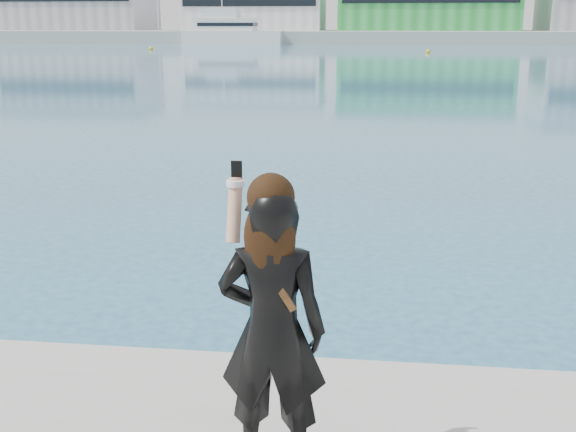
{
  "coord_description": "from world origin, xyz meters",
  "views": [
    {
      "loc": [
        0.3,
        -4.05,
        3.28
      ],
      "look_at": [
        -0.25,
        0.29,
        2.11
      ],
      "focal_mm": 45.0,
      "sensor_mm": 36.0,
      "label": 1
    }
  ],
  "objects_px": {
    "motor_yacht": "(230,31)",
    "buoy_far": "(151,50)",
    "woman": "(272,323)",
    "buoy_near": "(428,53)"
  },
  "relations": [
    {
      "from": "motor_yacht",
      "to": "buoy_far",
      "type": "relative_size",
      "value": 31.64
    },
    {
      "from": "buoy_far",
      "to": "woman",
      "type": "relative_size",
      "value": 0.29
    },
    {
      "from": "buoy_far",
      "to": "woman",
      "type": "height_order",
      "value": "woman"
    },
    {
      "from": "buoy_far",
      "to": "buoy_near",
      "type": "bearing_deg",
      "value": -10.13
    },
    {
      "from": "buoy_near",
      "to": "woman",
      "type": "distance_m",
      "value": 80.81
    },
    {
      "from": "buoy_far",
      "to": "woman",
      "type": "distance_m",
      "value": 91.14
    },
    {
      "from": "motor_yacht",
      "to": "buoy_far",
      "type": "height_order",
      "value": "motor_yacht"
    },
    {
      "from": "buoy_near",
      "to": "buoy_far",
      "type": "bearing_deg",
      "value": 169.87
    },
    {
      "from": "buoy_near",
      "to": "woman",
      "type": "bearing_deg",
      "value": -94.15
    },
    {
      "from": "motor_yacht",
      "to": "buoy_near",
      "type": "xyz_separation_m",
      "value": [
        28.7,
        -30.13,
        -2.05
      ]
    }
  ]
}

